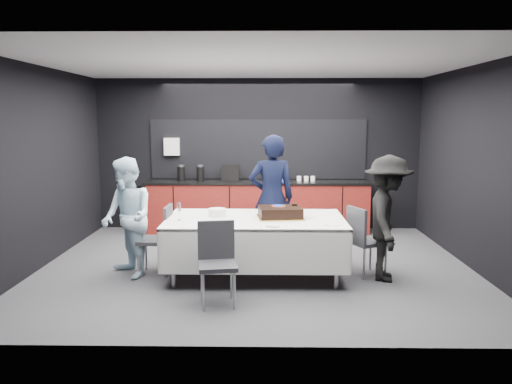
# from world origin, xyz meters

# --- Properties ---
(ground) EXTENTS (6.00, 6.00, 0.00)m
(ground) POSITION_xyz_m (0.00, 0.00, 0.00)
(ground) COLOR #404145
(ground) RESTS_ON ground
(room_shell) EXTENTS (6.04, 5.04, 2.82)m
(room_shell) POSITION_xyz_m (0.00, 0.00, 1.86)
(room_shell) COLOR white
(room_shell) RESTS_ON ground
(kitchenette) EXTENTS (4.10, 0.64, 2.05)m
(kitchenette) POSITION_xyz_m (-0.02, 2.22, 0.54)
(kitchenette) COLOR #60120F
(kitchenette) RESTS_ON ground
(party_table) EXTENTS (2.32, 1.32, 0.78)m
(party_table) POSITION_xyz_m (0.00, -0.40, 0.64)
(party_table) COLOR #99999E
(party_table) RESTS_ON ground
(cake_assembly) EXTENTS (0.64, 0.54, 0.18)m
(cake_assembly) POSITION_xyz_m (0.33, -0.38, 0.85)
(cake_assembly) COLOR yellow
(cake_assembly) RESTS_ON party_table
(plate_stack) EXTENTS (0.24, 0.24, 0.10)m
(plate_stack) POSITION_xyz_m (-0.51, -0.28, 0.83)
(plate_stack) COLOR white
(plate_stack) RESTS_ON party_table
(loose_plate_near) EXTENTS (0.18, 0.18, 0.01)m
(loose_plate_near) POSITION_xyz_m (-0.40, -0.65, 0.78)
(loose_plate_near) COLOR white
(loose_plate_near) RESTS_ON party_table
(loose_plate_right_a) EXTENTS (0.21, 0.21, 0.01)m
(loose_plate_right_a) POSITION_xyz_m (0.71, -0.32, 0.78)
(loose_plate_right_a) COLOR white
(loose_plate_right_a) RESTS_ON party_table
(loose_plate_right_b) EXTENTS (0.20, 0.20, 0.01)m
(loose_plate_right_b) POSITION_xyz_m (0.95, -0.80, 0.78)
(loose_plate_right_b) COLOR white
(loose_plate_right_b) RESTS_ON party_table
(loose_plate_far) EXTENTS (0.19, 0.19, 0.01)m
(loose_plate_far) POSITION_xyz_m (0.11, 0.12, 0.78)
(loose_plate_far) COLOR white
(loose_plate_far) RESTS_ON party_table
(fork_pile) EXTENTS (0.17, 0.15, 0.02)m
(fork_pile) POSITION_xyz_m (0.22, -0.94, 0.79)
(fork_pile) COLOR white
(fork_pile) RESTS_ON party_table
(champagne_flute) EXTENTS (0.06, 0.06, 0.22)m
(champagne_flute) POSITION_xyz_m (-0.97, -0.56, 0.94)
(champagne_flute) COLOR white
(champagne_flute) RESTS_ON party_table
(chair_left) EXTENTS (0.43, 0.43, 0.92)m
(chair_left) POSITION_xyz_m (-1.27, -0.32, 0.53)
(chair_left) COLOR #2D2D32
(chair_left) RESTS_ON ground
(chair_right) EXTENTS (0.55, 0.55, 0.92)m
(chair_right) POSITION_xyz_m (1.42, -0.38, 0.53)
(chair_right) COLOR #2D2D32
(chair_right) RESTS_ON ground
(chair_near) EXTENTS (0.48, 0.48, 0.92)m
(chair_near) POSITION_xyz_m (-0.42, -1.38, 0.53)
(chair_near) COLOR #2D2D32
(chair_near) RESTS_ON ground
(person_center) EXTENTS (0.73, 0.54, 1.84)m
(person_center) POSITION_xyz_m (0.22, 0.40, 0.92)
(person_center) COLOR black
(person_center) RESTS_ON ground
(person_left) EXTENTS (0.94, 0.97, 1.58)m
(person_left) POSITION_xyz_m (-1.68, -0.46, 0.79)
(person_left) COLOR #C4E3F6
(person_left) RESTS_ON ground
(person_right) EXTENTS (0.80, 1.15, 1.62)m
(person_right) POSITION_xyz_m (1.70, -0.53, 0.81)
(person_right) COLOR black
(person_right) RESTS_ON ground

